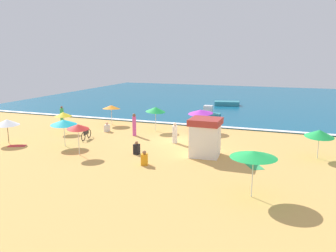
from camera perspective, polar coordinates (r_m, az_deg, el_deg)
The scene contains 24 objects.
ground_plane at distance 27.38m, azimuth 1.78°, elevation -2.57°, with size 60.00×60.00×0.00m, color #E0A856.
ocean_water at distance 54.24m, azimuth 11.19°, elevation 4.52°, with size 60.00×44.00×0.10m, color #0F567A.
wave_breaker_foam at distance 33.24m, azimuth 5.21°, elevation 0.17°, with size 57.00×0.70×0.01m, color white.
lifeguard_cabana at distance 23.30m, azimuth 6.28°, elevation -1.83°, with size 2.07×1.99×2.63m.
beach_umbrella_0 at distance 24.05m, azimuth -14.93°, elevation -0.11°, with size 2.17×2.17×2.24m.
beach_umbrella_1 at distance 31.42m, azimuth -17.24°, elevation 1.89°, with size 1.59×1.59×1.86m.
beach_umbrella_2 at distance 33.99m, azimuth -9.53°, elevation 3.17°, with size 2.01×2.03×2.00m.
beach_umbrella_3 at distance 26.78m, azimuth -17.15°, elevation 0.61°, with size 2.79×2.79×2.10m.
beach_umbrella_5 at distance 30.71m, azimuth -2.11°, elevation 2.81°, with size 2.47×2.46×2.28m.
beach_umbrella_6 at distance 16.79m, azimuth 14.21°, elevation -4.63°, with size 2.58×2.58×2.35m.
beach_umbrella_7 at distance 24.59m, azimuth 24.14°, elevation -1.14°, with size 2.44×2.46×2.04m.
beach_umbrella_8 at distance 29.31m, azimuth -25.49°, elevation 0.58°, with size 2.58×2.59×1.93m.
beach_umbrella_9 at distance 30.56m, azimuth 5.50°, elevation 2.43°, with size 2.91×2.93×2.10m.
parked_bicycle at distance 28.81m, azimuth -13.60°, elevation -1.39°, with size 0.34×1.81×0.76m.
beachgoer_0 at distance 34.96m, azimuth -17.40°, elevation 1.57°, with size 0.51×0.51×1.91m.
beachgoer_1 at distance 29.19m, azimuth -5.70°, elevation 0.18°, with size 0.42×0.42×1.93m.
beachgoer_2 at distance 26.65m, azimuth 1.15°, elevation -1.27°, with size 0.50×0.50×1.65m.
beachgoer_3 at distance 31.22m, azimuth -10.23°, elevation -0.27°, with size 0.46×0.46×0.85m.
beachgoer_4 at distance 21.55m, azimuth -4.00°, elevation -5.51°, with size 0.52×0.52×0.95m.
beachgoer_5 at distance 23.89m, azimuth -5.30°, elevation -3.78°, with size 0.39×0.39×0.94m.
beach_towel_0 at distance 28.43m, azimuth -24.09°, elevation -3.07°, with size 1.45×1.13×0.01m.
beach_towel_2 at distance 22.19m, azimuth 14.12°, elevation -6.43°, with size 1.56×1.94×0.01m.
small_boat_0 at distance 46.51m, azimuth 9.86°, elevation 3.77°, with size 3.50×2.05×0.56m.
small_boat_1 at distance 37.33m, azimuth 6.75°, elevation 2.08°, with size 2.68×1.45×1.31m.
Camera 1 is at (8.32, -25.16, 6.87)m, focal length 36.21 mm.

